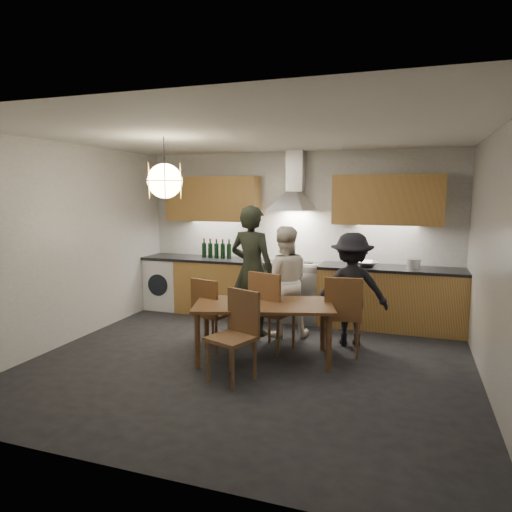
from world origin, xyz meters
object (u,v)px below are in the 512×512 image
(person_left, at_px, (252,270))
(person_mid, at_px, (284,281))
(person_right, at_px, (351,289))
(mixing_bowl, at_px, (366,264))
(chair_back_left, at_px, (210,308))
(stock_pot, at_px, (414,264))
(wine_bottles, at_px, (216,249))
(dining_table, at_px, (264,310))
(chair_front, at_px, (237,329))

(person_left, relative_size, person_mid, 1.18)
(person_right, relative_size, mixing_bowl, 4.39)
(chair_back_left, relative_size, person_mid, 0.60)
(chair_back_left, bearing_deg, stock_pot, -130.20)
(chair_back_left, xyz_separation_m, person_mid, (0.73, 0.82, 0.24))
(person_left, xyz_separation_m, mixing_bowl, (1.46, 0.82, 0.04))
(person_left, bearing_deg, mixing_bowl, -140.13)
(chair_back_left, bearing_deg, person_right, -140.17)
(person_right, height_order, stock_pot, person_right)
(chair_back_left, distance_m, wine_bottles, 1.88)
(person_right, bearing_deg, person_left, -12.31)
(dining_table, bearing_deg, person_left, 100.98)
(chair_back_left, distance_m, stock_pot, 2.95)
(person_right, height_order, mixing_bowl, person_right)
(mixing_bowl, bearing_deg, wine_bottles, 177.51)
(mixing_bowl, bearing_deg, dining_table, -120.24)
(mixing_bowl, bearing_deg, person_mid, -143.51)
(dining_table, relative_size, wine_bottles, 3.42)
(chair_front, xyz_separation_m, person_left, (-0.36, 1.51, 0.36))
(dining_table, distance_m, mixing_bowl, 2.01)
(chair_front, bearing_deg, wine_bottles, 138.78)
(person_mid, bearing_deg, chair_front, 67.10)
(chair_front, relative_size, person_mid, 0.62)
(person_right, relative_size, stock_pot, 7.90)
(person_right, bearing_deg, mixing_bowl, -108.42)
(person_mid, xyz_separation_m, stock_pot, (1.68, 0.81, 0.21))
(chair_front, height_order, wine_bottles, wine_bottles)
(chair_front, height_order, stock_pot, stock_pot)
(person_left, height_order, person_mid, person_left)
(chair_front, bearing_deg, chair_back_left, 151.78)
(wine_bottles, bearing_deg, stock_pot, -0.91)
(chair_back_left, height_order, person_mid, person_mid)
(chair_back_left, xyz_separation_m, chair_front, (0.66, -0.76, 0.02))
(dining_table, height_order, person_left, person_left)
(chair_front, height_order, person_left, person_left)
(person_mid, xyz_separation_m, mixing_bowl, (1.02, 0.76, 0.18))
(person_left, xyz_separation_m, wine_bottles, (-0.94, 0.93, 0.16))
(dining_table, xyz_separation_m, person_left, (-0.46, 0.89, 0.30))
(person_left, relative_size, mixing_bowl, 5.40)
(mixing_bowl, distance_m, stock_pot, 0.66)
(person_right, bearing_deg, stock_pot, -142.02)
(person_mid, bearing_deg, chair_back_left, 27.98)
(person_left, bearing_deg, wine_bottles, -34.14)
(chair_back_left, relative_size, stock_pot, 4.90)
(person_left, height_order, stock_pot, person_left)
(person_left, distance_m, wine_bottles, 1.33)
(dining_table, distance_m, wine_bottles, 2.34)
(chair_back_left, distance_m, person_right, 1.83)
(person_mid, bearing_deg, dining_table, 71.11)
(person_left, distance_m, person_mid, 0.46)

